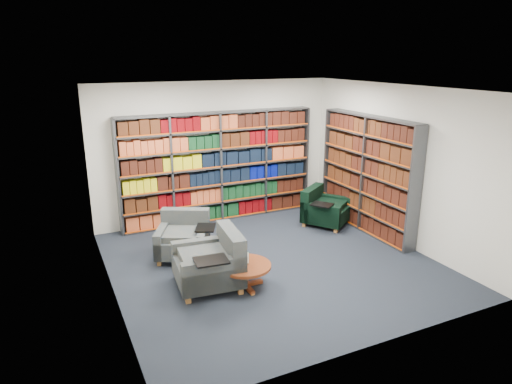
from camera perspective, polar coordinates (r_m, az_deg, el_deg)
name	(u,v)px	position (r m, az deg, el deg)	size (l,w,h in m)	color
room_shell	(272,181)	(7.11, 2.07, 1.44)	(5.02, 5.02, 2.82)	black
bookshelf_back	(219,167)	(9.26, -4.62, 3.10)	(4.00, 0.28, 2.20)	#47494F
bookshelf_right	(367,174)	(8.93, 13.72, 2.15)	(0.28, 2.50, 2.20)	#47494F
chair_teal_left	(184,238)	(7.85, -8.98, -5.74)	(1.11, 1.10, 0.75)	#031634
chair_green_right	(323,210)	(9.26, 8.33, -2.21)	(1.12, 1.12, 0.73)	black
chair_teal_front	(214,264)	(6.79, -5.29, -8.96)	(1.01, 1.13, 0.84)	#031634
coffee_table	(245,269)	(6.73, -1.40, -9.60)	(0.77, 0.77, 0.54)	maroon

